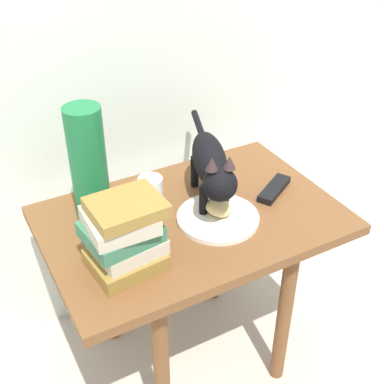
% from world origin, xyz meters
% --- Properties ---
extents(ground_plane, '(6.00, 6.00, 0.00)m').
position_xyz_m(ground_plane, '(0.00, 0.00, 0.00)').
color(ground_plane, '#B2A899').
extents(side_table, '(0.82, 0.54, 0.58)m').
position_xyz_m(side_table, '(0.00, 0.00, 0.50)').
color(side_table, brown).
rests_on(side_table, ground).
extents(plate, '(0.23, 0.23, 0.01)m').
position_xyz_m(plate, '(0.05, -0.05, 0.59)').
color(plate, silver).
rests_on(plate, side_table).
extents(bread_roll, '(0.09, 0.10, 0.05)m').
position_xyz_m(bread_roll, '(0.06, -0.05, 0.62)').
color(bread_roll, '#E0BC7A').
rests_on(bread_roll, plate).
extents(cat, '(0.20, 0.46, 0.23)m').
position_xyz_m(cat, '(0.07, 0.02, 0.72)').
color(cat, black).
rests_on(cat, side_table).
extents(book_stack, '(0.19, 0.18, 0.19)m').
position_xyz_m(book_stack, '(-0.24, -0.10, 0.68)').
color(book_stack, olive).
rests_on(book_stack, side_table).
extents(green_vase, '(0.10, 0.10, 0.32)m').
position_xyz_m(green_vase, '(-0.23, 0.14, 0.74)').
color(green_vase, '#196B38').
rests_on(green_vase, side_table).
extents(candle_jar, '(0.07, 0.07, 0.08)m').
position_xyz_m(candle_jar, '(-0.07, 0.11, 0.62)').
color(candle_jar, silver).
rests_on(candle_jar, side_table).
extents(tv_remote, '(0.15, 0.11, 0.02)m').
position_xyz_m(tv_remote, '(0.27, -0.01, 0.59)').
color(tv_remote, black).
rests_on(tv_remote, side_table).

